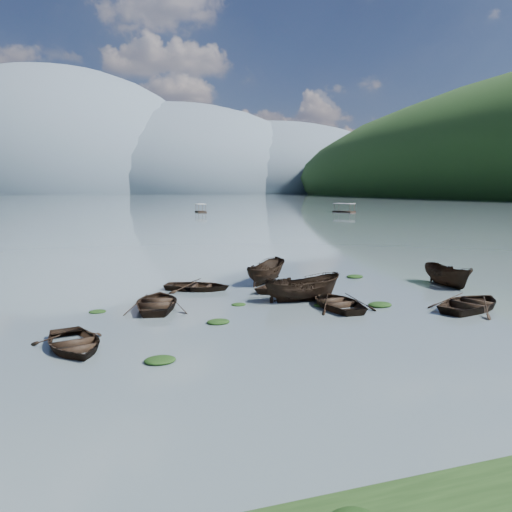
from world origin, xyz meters
name	(u,v)px	position (x,y,z in m)	size (l,w,h in m)	color
ground_plane	(339,333)	(0.00, 0.00, 0.00)	(2400.00, 2400.00, 0.00)	#505E64
haze_mtn_b	(60,193)	(-60.00, 900.00, 0.00)	(520.00, 520.00, 340.00)	#475666
haze_mtn_c	(177,193)	(140.00, 900.00, 0.00)	(520.00, 520.00, 260.00)	#475666
haze_mtn_d	(269,193)	(320.00, 900.00, 0.00)	(520.00, 520.00, 220.00)	#475666
rowboat_0	(74,349)	(-11.35, 1.41, 0.00)	(3.04, 4.26, 0.88)	black
rowboat_1	(158,308)	(-7.18, 7.51, 0.00)	(3.41, 4.78, 0.99)	black
rowboat_2	(302,301)	(1.06, 6.57, 0.00)	(1.74, 4.64, 1.79)	black
rowboat_3	(337,307)	(2.27, 4.59, 0.00)	(3.26, 4.57, 0.95)	black
rowboat_4	(472,309)	(9.01, 1.85, 0.00)	(3.50, 4.90, 1.02)	black
rowboat_5	(447,286)	(12.16, 7.66, 0.00)	(1.68, 4.45, 1.72)	black
rowboat_6	(197,290)	(-4.11, 11.67, 0.00)	(3.02, 4.23, 0.88)	black
rowboat_7	(286,291)	(1.18, 9.37, 0.00)	(3.32, 4.64, 0.96)	black
rowboat_8	(266,283)	(0.94, 12.65, 0.00)	(1.73, 4.61, 1.78)	black
weed_clump_0	(160,362)	(-8.21, -1.31, 0.00)	(1.20, 0.98, 0.26)	black
weed_clump_1	(218,323)	(-4.79, 3.36, 0.00)	(1.13, 0.91, 0.25)	black
weed_clump_2	(380,306)	(4.62, 3.98, 0.00)	(1.36, 1.09, 0.30)	black
weed_clump_3	(322,306)	(1.57, 5.04, 0.00)	(0.91, 0.77, 0.20)	black
weed_clump_4	(480,301)	(10.95, 3.36, 0.00)	(1.14, 0.90, 0.23)	black
weed_clump_5	(98,312)	(-10.34, 7.47, 0.00)	(0.90, 0.72, 0.19)	black
weed_clump_6	(239,305)	(-2.78, 6.72, 0.00)	(0.83, 0.69, 0.17)	black
weed_clump_7	(355,278)	(7.84, 12.49, 0.00)	(1.26, 1.01, 0.28)	black
pontoon_centre	(201,212)	(19.25, 120.48, 0.00)	(2.48, 5.95, 2.28)	black
pontoon_right	(344,212)	(57.76, 107.12, 0.00)	(2.65, 6.36, 2.44)	black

